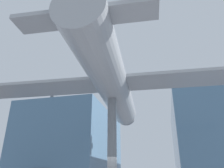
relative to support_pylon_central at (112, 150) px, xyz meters
The scene contains 4 objects.
glass_pavilion_left 17.01m from the support_pylon_central, 120.36° to the left, with size 9.36×14.18×9.86m.
glass_pavilion_right 17.01m from the support_pylon_central, 59.64° to the left, with size 9.36×14.18×9.86m.
support_pylon_central is the anchor object (origin of this frame).
suspended_airplane 3.90m from the support_pylon_central, 93.83° to the left, with size 16.94×15.26×2.87m.
Camera 1 is at (2.89, -11.97, 1.51)m, focal length 35.00 mm.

